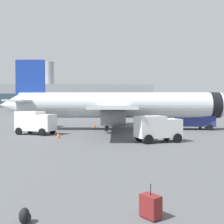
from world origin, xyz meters
TOP-DOWN VIEW (x-y plane):
  - airplane_at_gate at (2.98, 38.10)m, footprint 35.74×32.22m
  - service_truck at (-7.91, 31.80)m, footprint 5.27×3.92m
  - fuel_truck at (14.46, 38.06)m, footprint 6.43×4.01m
  - cargo_van at (5.81, 23.90)m, footprint 4.78×3.31m
  - safety_cone_near at (8.12, 47.30)m, footprint 0.44×0.44m
  - safety_cone_mid at (-0.66, 41.96)m, footprint 0.44×0.44m
  - safety_cone_far at (-4.41, 27.52)m, footprint 0.44×0.44m
  - rolling_suitcase at (1.72, 6.05)m, footprint 0.70×0.75m
  - traveller_backpack at (-2.16, 5.85)m, footprint 0.36×0.40m
  - terminal_building at (-13.67, 136.10)m, footprint 78.83×20.93m

SIDE VIEW (x-z plane):
  - traveller_backpack at x=-2.16m, z-range -0.01..0.47m
  - safety_cone_far at x=-4.41m, z-range -0.01..0.65m
  - safety_cone_mid at x=-0.66m, z-range -0.01..0.74m
  - rolling_suitcase at x=1.72m, z-range -0.16..0.94m
  - safety_cone_near at x=8.12m, z-range -0.01..0.81m
  - cargo_van at x=5.81m, z-range 0.15..2.75m
  - service_truck at x=-7.91m, z-range 0.16..3.05m
  - fuel_truck at x=14.46m, z-range 0.17..3.37m
  - airplane_at_gate at x=2.98m, z-range -1.59..8.91m
  - terminal_building at x=-13.67m, z-range -5.87..20.00m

